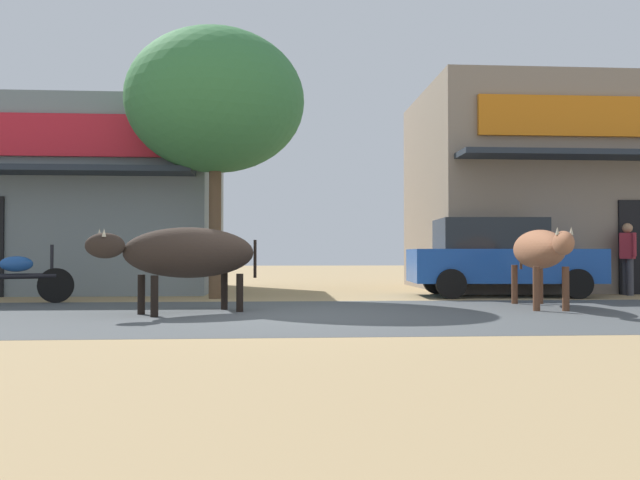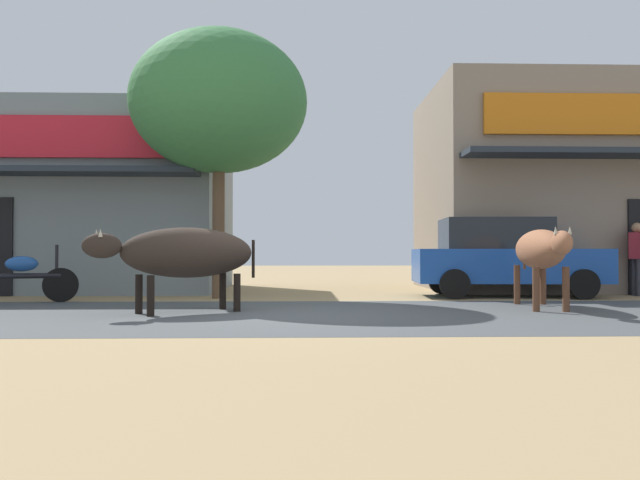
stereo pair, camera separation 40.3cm
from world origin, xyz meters
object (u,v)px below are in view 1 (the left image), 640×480
(parked_hatchback_car, at_px, (498,257))
(pedestrian_by_shop, at_px, (628,253))
(cow_near_brown, at_px, (188,253))
(cow_far_dark, at_px, (539,250))
(roadside_tree, at_px, (215,102))
(parked_motorcycle, at_px, (15,278))

(parked_hatchback_car, xyz_separation_m, pedestrian_by_shop, (2.93, 0.16, 0.08))
(cow_near_brown, bearing_deg, parked_hatchback_car, 30.40)
(cow_far_dark, bearing_deg, pedestrian_by_shop, 43.05)
(pedestrian_by_shop, bearing_deg, parked_hatchback_car, -176.96)
(roadside_tree, distance_m, pedestrian_by_shop, 9.40)
(parked_motorcycle, height_order, cow_far_dark, cow_far_dark)
(parked_hatchback_car, bearing_deg, cow_near_brown, -149.60)
(parked_motorcycle, xyz_separation_m, cow_near_brown, (3.32, -1.98, 0.43))
(cow_near_brown, bearing_deg, roadside_tree, 88.32)
(parked_motorcycle, relative_size, cow_far_dark, 0.65)
(parked_hatchback_car, height_order, parked_motorcycle, parked_hatchback_car)
(parked_hatchback_car, xyz_separation_m, cow_near_brown, (-6.03, -3.54, 0.07))
(parked_hatchback_car, bearing_deg, pedestrian_by_shop, 3.04)
(pedestrian_by_shop, bearing_deg, cow_far_dark, -136.95)
(cow_near_brown, relative_size, pedestrian_by_shop, 1.60)
(parked_hatchback_car, bearing_deg, roadside_tree, -177.29)
(parked_motorcycle, bearing_deg, roadside_tree, 20.48)
(roadside_tree, bearing_deg, cow_near_brown, -91.68)
(roadside_tree, relative_size, pedestrian_by_shop, 3.46)
(parked_motorcycle, distance_m, pedestrian_by_shop, 12.41)
(parked_hatchback_car, relative_size, cow_far_dark, 1.38)
(roadside_tree, xyz_separation_m, parked_motorcycle, (-3.42, -1.28, -3.51))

